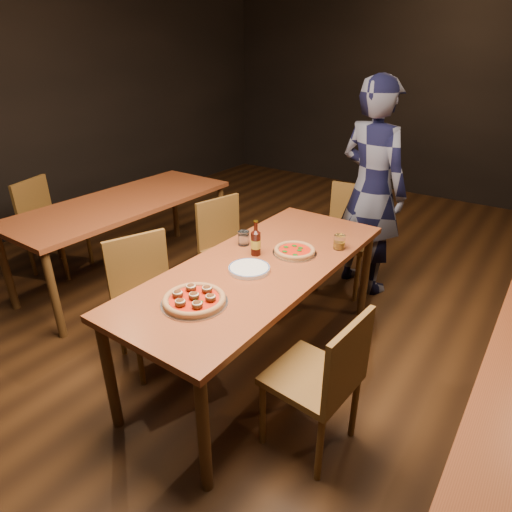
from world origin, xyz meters
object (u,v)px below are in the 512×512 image
Objects in this scene: plate_stack at (249,269)px; chair_main_e at (311,376)px; beer_bottle at (256,243)px; chair_end at (345,238)px; table_main at (261,273)px; table_left at (123,208)px; chair_nbr_left at (55,225)px; diner at (371,189)px; water_glass at (244,238)px; pizza_meatball at (194,299)px; chair_main_nw at (152,303)px; amber_glass at (339,242)px; chair_main_sw at (234,252)px; pizza_margherita at (295,251)px.

chair_main_e is at bearing -24.91° from plate_stack.
chair_end is at bearing 85.06° from beer_bottle.
table_main is 1.73m from table_left.
diner is at bearing -80.47° from chair_nbr_left.
plate_stack is at bearing -48.16° from water_glass.
pizza_meatball reaches higher than plate_stack.
chair_main_nw is 2.57× the size of pizza_meatball.
table_main is 20.77× the size of amber_glass.
diner reaches higher than table_main.
chair_end is (1.71, 0.97, -0.21)m from table_left.
chair_end is 3.77× the size of plate_stack.
table_main is at bearing 88.37° from pizza_meatball.
amber_glass is (2.00, 0.18, 0.12)m from table_left.
beer_bottle reaches higher than water_glass.
chair_main_sw is at bearing 177.43° from amber_glass.
amber_glass is (0.30, 0.60, 0.04)m from plate_stack.
table_left is at bearing 50.13° from diner.
beer_bottle reaches higher than table_left.
water_glass is (-0.24, 0.75, 0.02)m from pizza_meatball.
chair_nbr_left is (-2.96, 0.40, 0.02)m from chair_main_e.
pizza_meatball is 2.01m from diner.
plate_stack is at bearing -64.61° from beer_bottle.
table_left is at bearing 114.99° from chair_main_sw.
pizza_margherita is 0.31m from amber_glass.
plate_stack is (0.63, -0.64, 0.31)m from chair_main_sw.
chair_end is at bearing 29.75° from table_left.
pizza_meatball is at bearing -27.64° from table_left.
amber_glass is at bearing 29.60° from water_glass.
chair_main_sw is at bearing 119.18° from pizza_meatball.
table_left is 2.17× the size of chair_nbr_left.
diner is (0.13, 0.15, 0.43)m from chair_end.
chair_main_nw is 3.62× the size of plate_stack.
pizza_margherita is 2.98× the size of amber_glass.
chair_main_nw is 1.00× the size of chair_main_sw.
diner is at bearing -1.52° from chair_main_nw.
amber_glass is (0.29, -0.79, 0.33)m from chair_end.
table_main is at bearing -111.37° from pizza_margherita.
chair_nbr_left is at bearing -93.69° from chair_main_e.
table_main is 1.45m from diner.
chair_main_e is 1.08m from water_glass.
chair_main_sw is (-0.05, 0.92, 0.00)m from chair_main_nw.
diner is at bearing 88.22° from pizza_margherita.
beer_bottle is at bearing -135.09° from amber_glass.
pizza_meatball is at bearing -124.16° from chair_nbr_left.
diner reaches higher than water_glass.
table_left is 2.01m from amber_glass.
pizza_meatball is at bearing -97.78° from pizza_margherita.
beer_bottle reaches higher than pizza_meatball.
beer_bottle reaches higher than chair_main_sw.
chair_nbr_left reaches higher than table_left.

